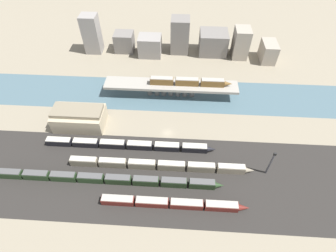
# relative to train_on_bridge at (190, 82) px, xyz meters

# --- Properties ---
(ground_plane) EXTENTS (400.00, 400.00, 0.00)m
(ground_plane) POSITION_rel_train_on_bridge_xyz_m (-9.83, -27.81, -9.31)
(ground_plane) COLOR gray
(railbed_yard) EXTENTS (280.00, 42.00, 0.01)m
(railbed_yard) POSITION_rel_train_on_bridge_xyz_m (-9.83, -51.81, -9.31)
(railbed_yard) COLOR #282623
(railbed_yard) RESTS_ON ground
(river_water) EXTENTS (320.00, 26.52, 0.01)m
(river_water) POSITION_rel_train_on_bridge_xyz_m (-9.83, -0.00, -9.31)
(river_water) COLOR #47606B
(river_water) RESTS_ON ground
(bridge) EXTENTS (70.14, 9.89, 7.40)m
(bridge) POSITION_rel_train_on_bridge_xyz_m (-9.83, 0.00, -3.43)
(bridge) COLOR gray
(bridge) RESTS_ON ground
(train_on_bridge) EXTENTS (42.60, 3.11, 3.91)m
(train_on_bridge) POSITION_rel_train_on_bridge_xyz_m (0.00, 0.00, 0.00)
(train_on_bridge) COLOR brown
(train_on_bridge) RESTS_ON bridge
(train_yard_near) EXTENTS (55.69, 3.07, 3.41)m
(train_yard_near) POSITION_rel_train_on_bridge_xyz_m (-5.46, -63.96, -7.65)
(train_yard_near) COLOR #5B1E19
(train_yard_near) RESTS_ON ground
(train_yard_mid) EXTENTS (92.02, 2.89, 3.78)m
(train_yard_mid) POSITION_rel_train_on_bridge_xyz_m (-32.44, -55.18, -7.45)
(train_yard_mid) COLOR #23381E
(train_yard_mid) RESTS_ON ground
(train_yard_far) EXTENTS (77.15, 2.74, 4.06)m
(train_yard_far) POSITION_rel_train_on_bridge_xyz_m (-12.12, -47.47, -7.32)
(train_yard_far) COLOR gray
(train_yard_far) RESTS_ON ground
(train_yard_outer) EXTENTS (76.25, 3.15, 3.42)m
(train_yard_outer) POSITION_rel_train_on_bridge_xyz_m (-26.47, -37.25, -7.64)
(train_yard_outer) COLOR black
(train_yard_outer) RESTS_ON ground
(warehouse_building) EXTENTS (23.72, 13.70, 9.97)m
(warehouse_building) POSITION_rel_train_on_bridge_xyz_m (-52.24, -24.46, -4.57)
(warehouse_building) COLOR tan
(warehouse_building) RESTS_ON ground
(signal_tower) EXTENTS (1.00, 0.80, 13.48)m
(signal_tower) POSITION_rel_train_on_bridge_xyz_m (32.33, -47.12, -2.53)
(signal_tower) COLOR #4C4C51
(signal_tower) RESTS_ON ground
(city_block_far_left) EXTENTS (9.98, 9.17, 23.93)m
(city_block_far_left) POSITION_rel_train_on_bridge_xyz_m (-61.82, 41.22, 2.65)
(city_block_far_left) COLOR gray
(city_block_far_left) RESTS_ON ground
(city_block_left) EXTENTS (11.90, 10.84, 11.89)m
(city_block_left) POSITION_rel_train_on_bridge_xyz_m (-42.33, 43.48, -3.37)
(city_block_left) COLOR slate
(city_block_left) RESTS_ON ground
(city_block_center) EXTENTS (14.08, 11.57, 12.53)m
(city_block_center) POSITION_rel_train_on_bridge_xyz_m (-25.15, 38.99, -3.05)
(city_block_center) COLOR gray
(city_block_center) RESTS_ON ground
(city_block_right) EXTENTS (11.38, 11.36, 21.93)m
(city_block_right) POSITION_rel_train_on_bridge_xyz_m (-6.53, 44.68, 1.65)
(city_block_right) COLOR slate
(city_block_right) RESTS_ON ground
(city_block_far_right) EXTENTS (17.36, 15.20, 13.92)m
(city_block_far_right) POSITION_rel_train_on_bridge_xyz_m (14.70, 44.18, -2.35)
(city_block_far_right) COLOR slate
(city_block_far_right) RESTS_ON ground
(city_block_tall) EXTENTS (9.25, 11.62, 18.42)m
(city_block_tall) POSITION_rel_train_on_bridge_xyz_m (31.30, 40.70, -0.10)
(city_block_tall) COLOR gray
(city_block_tall) RESTS_ON ground
(city_block_low) EXTENTS (8.59, 14.10, 11.63)m
(city_block_low) POSITION_rel_train_on_bridge_xyz_m (48.34, 37.46, -3.50)
(city_block_low) COLOR gray
(city_block_low) RESTS_ON ground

